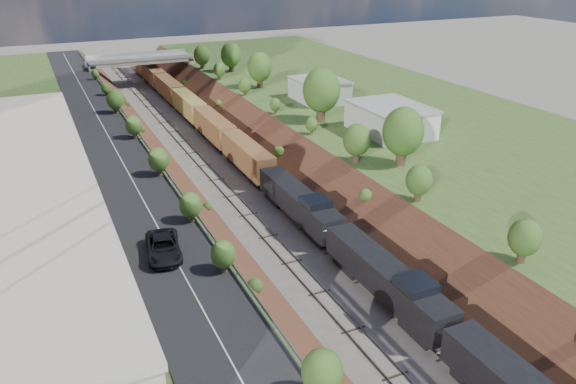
# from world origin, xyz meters

# --- Properties ---
(platform_right) EXTENTS (44.00, 180.00, 5.00)m
(platform_right) POSITION_xyz_m (33.00, 60.00, 2.50)
(platform_right) COLOR #325422
(platform_right) RESTS_ON ground
(embankment_left) EXTENTS (10.00, 180.00, 10.00)m
(embankment_left) POSITION_xyz_m (-11.00, 60.00, 0.00)
(embankment_left) COLOR brown
(embankment_left) RESTS_ON ground
(embankment_right) EXTENTS (10.00, 180.00, 10.00)m
(embankment_right) POSITION_xyz_m (11.00, 60.00, 0.00)
(embankment_right) COLOR brown
(embankment_right) RESTS_ON ground
(rail_left_track) EXTENTS (1.58, 180.00, 0.18)m
(rail_left_track) POSITION_xyz_m (-2.60, 60.00, 0.09)
(rail_left_track) COLOR gray
(rail_left_track) RESTS_ON ground
(rail_right_track) EXTENTS (1.58, 180.00, 0.18)m
(rail_right_track) POSITION_xyz_m (2.60, 60.00, 0.09)
(rail_right_track) COLOR gray
(rail_right_track) RESTS_ON ground
(road) EXTENTS (8.00, 180.00, 0.10)m
(road) POSITION_xyz_m (-15.50, 60.00, 5.05)
(road) COLOR black
(road) RESTS_ON platform_left
(guardrail) EXTENTS (0.10, 171.00, 0.70)m
(guardrail) POSITION_xyz_m (-11.40, 59.80, 5.55)
(guardrail) COLOR #99999E
(guardrail) RESTS_ON platform_left
(commercial_building) EXTENTS (14.30, 62.30, 7.00)m
(commercial_building) POSITION_xyz_m (-28.00, 38.00, 8.51)
(commercial_building) COLOR brown
(commercial_building) RESTS_ON platform_left
(overpass) EXTENTS (24.50, 8.30, 7.40)m
(overpass) POSITION_xyz_m (0.00, 122.00, 4.92)
(overpass) COLOR gray
(overpass) RESTS_ON ground
(white_building_near) EXTENTS (9.00, 12.00, 4.00)m
(white_building_near) POSITION_xyz_m (23.50, 52.00, 7.00)
(white_building_near) COLOR silver
(white_building_near) RESTS_ON platform_right
(white_building_far) EXTENTS (8.00, 10.00, 3.60)m
(white_building_far) POSITION_xyz_m (23.00, 74.00, 6.80)
(white_building_far) COLOR silver
(white_building_far) RESTS_ON platform_right
(tree_right_large) EXTENTS (5.25, 5.25, 7.61)m
(tree_right_large) POSITION_xyz_m (17.00, 40.00, 9.38)
(tree_right_large) COLOR #473323
(tree_right_large) RESTS_ON platform_right
(tree_left_crest) EXTENTS (2.45, 2.45, 3.55)m
(tree_left_crest) POSITION_xyz_m (-11.80, 20.00, 7.04)
(tree_left_crest) COLOR #473323
(tree_left_crest) RESTS_ON platform_left
(freight_train) EXTENTS (2.97, 151.63, 4.55)m
(freight_train) POSITION_xyz_m (2.60, 72.46, 2.56)
(freight_train) COLOR black
(freight_train) RESTS_ON ground
(suv) EXTENTS (3.88, 6.78, 1.78)m
(suv) POSITION_xyz_m (-16.25, 29.45, 5.99)
(suv) COLOR black
(suv) RESTS_ON road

